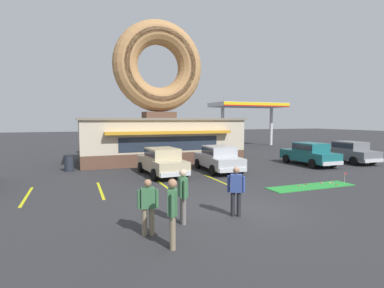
{
  "coord_description": "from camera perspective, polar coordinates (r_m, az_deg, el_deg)",
  "views": [
    {
      "loc": [
        -5.5,
        -9.13,
        3.22
      ],
      "look_at": [
        0.04,
        5.0,
        2.0
      ],
      "focal_mm": 28.0,
      "sensor_mm": 36.0,
      "label": 1
    }
  ],
  "objects": [
    {
      "name": "mini_donut_near_left",
      "position": [
        16.42,
        25.85,
        -7.0
      ],
      "size": [
        0.13,
        0.13,
        0.04
      ],
      "primitive_type": "torus",
      "color": "brown",
      "rests_on": "putting_mat"
    },
    {
      "name": "putting_mat",
      "position": [
        15.68,
        21.71,
        -7.53
      ],
      "size": [
        4.55,
        1.12,
        0.03
      ],
      "primitive_type": "cube",
      "color": "green",
      "rests_on": "ground"
    },
    {
      "name": "mini_donut_far_left",
      "position": [
        16.8,
        24.81,
        -6.72
      ],
      "size": [
        0.13,
        0.13,
        0.04
      ],
      "primitive_type": "torus",
      "color": "#E5C666",
      "rests_on": "putting_mat"
    },
    {
      "name": "gas_station_canopy",
      "position": [
        37.87,
        10.62,
        7.0
      ],
      "size": [
        9.0,
        4.46,
        5.3
      ],
      "color": "silver",
      "rests_on": "ground"
    },
    {
      "name": "car_silver",
      "position": [
        18.84,
        5.03,
        -2.58
      ],
      "size": [
        2.2,
        4.66,
        1.6
      ],
      "color": "#B2B5BA",
      "rests_on": "ground"
    },
    {
      "name": "pedestrian_hooded_kid",
      "position": [
        8.56,
        -8.39,
        -11.35
      ],
      "size": [
        0.59,
        0.28,
        1.59
      ],
      "color": "#7F7056",
      "rests_on": "ground"
    },
    {
      "name": "mini_donut_mid_left",
      "position": [
        15.51,
        19.77,
        -7.48
      ],
      "size": [
        0.13,
        0.13,
        0.04
      ],
      "primitive_type": "torus",
      "color": "#A5724C",
      "rests_on": "putting_mat"
    },
    {
      "name": "parking_stripe_centre",
      "position": [
        16.1,
        4.94,
        -6.95
      ],
      "size": [
        0.12,
        3.6,
        0.01
      ],
      "primitive_type": "cube",
      "color": "yellow",
      "rests_on": "ground"
    },
    {
      "name": "trash_bin",
      "position": [
        20.38,
        -22.37,
        -3.43
      ],
      "size": [
        0.57,
        0.57,
        0.97
      ],
      "color": "#232833",
      "rests_on": "ground"
    },
    {
      "name": "golf_ball",
      "position": [
        15.56,
        20.53,
        -7.45
      ],
      "size": [
        0.04,
        0.04,
        0.04
      ],
      "primitive_type": "sphere",
      "color": "white",
      "rests_on": "putting_mat"
    },
    {
      "name": "mini_donut_near_right",
      "position": [
        15.96,
        20.92,
        -7.17
      ],
      "size": [
        0.13,
        0.13,
        0.04
      ],
      "primitive_type": "torus",
      "color": "brown",
      "rests_on": "putting_mat"
    },
    {
      "name": "pedestrian_blue_sweater_man",
      "position": [
        10.19,
        8.39,
        -8.47
      ],
      "size": [
        0.53,
        0.4,
        1.67
      ],
      "color": "#232328",
      "rests_on": "ground"
    },
    {
      "name": "donut_shop_building",
      "position": [
        23.91,
        -6.29,
        5.82
      ],
      "size": [
        12.3,
        6.75,
        10.96
      ],
      "color": "brown",
      "rests_on": "ground"
    },
    {
      "name": "pedestrian_leather_jacket_man",
      "position": [
        9.39,
        -1.76,
        -9.38
      ],
      "size": [
        0.28,
        0.59,
        1.71
      ],
      "color": "slate",
      "rests_on": "ground"
    },
    {
      "name": "parking_stripe_mid_left",
      "position": [
        15.04,
        -5.46,
        -7.78
      ],
      "size": [
        0.12,
        3.6,
        0.01
      ],
      "primitive_type": "cube",
      "color": "yellow",
      "rests_on": "ground"
    },
    {
      "name": "parking_stripe_left",
      "position": [
        14.53,
        -17.04,
        -8.4
      ],
      "size": [
        0.12,
        3.6,
        0.01
      ],
      "primitive_type": "cube",
      "color": "yellow",
      "rests_on": "ground"
    },
    {
      "name": "putting_flag_pin",
      "position": [
        16.98,
        27.15,
        -5.34
      ],
      "size": [
        0.13,
        0.01,
        0.55
      ],
      "color": "silver",
      "rests_on": "putting_mat"
    },
    {
      "name": "mini_donut_mid_right",
      "position": [
        16.57,
        23.42,
        -6.82
      ],
      "size": [
        0.13,
        0.13,
        0.04
      ],
      "primitive_type": "torus",
      "color": "#D8667F",
      "rests_on": "putting_mat"
    },
    {
      "name": "car_champagne",
      "position": [
        17.51,
        -5.75,
        -3.13
      ],
      "size": [
        2.17,
        4.65,
        1.6
      ],
      "color": "#BCAD89",
      "rests_on": "ground"
    },
    {
      "name": "pedestrian_clipboard_woman",
      "position": [
        7.65,
        -3.73,
        -12.36
      ],
      "size": [
        0.35,
        0.57,
        1.77
      ],
      "color": "#7F7056",
      "rests_on": "ground"
    },
    {
      "name": "mini_donut_mid_centre",
      "position": [
        16.91,
        25.24,
        -6.66
      ],
      "size": [
        0.13,
        0.13,
        0.04
      ],
      "primitive_type": "torus",
      "color": "#D8667F",
      "rests_on": "putting_mat"
    },
    {
      "name": "car_grey",
      "position": [
        25.59,
        27.69,
        -1.2
      ],
      "size": [
        2.17,
        4.65,
        1.6
      ],
      "color": "slate",
      "rests_on": "ground"
    },
    {
      "name": "parking_stripe_far_left",
      "position": [
        14.62,
        -28.97,
        -8.7
      ],
      "size": [
        0.12,
        3.6,
        0.01
      ],
      "primitive_type": "cube",
      "color": "yellow",
      "rests_on": "ground"
    },
    {
      "name": "ground_plane",
      "position": [
        11.13,
        9.46,
        -12.28
      ],
      "size": [
        160.0,
        160.0,
        0.0
      ],
      "primitive_type": "plane",
      "color": "#2D2D30"
    },
    {
      "name": "car_teal",
      "position": [
        22.93,
        21.46,
        -1.6
      ],
      "size": [
        2.08,
        4.61,
        1.6
      ],
      "color": "#196066",
      "rests_on": "ground"
    }
  ]
}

